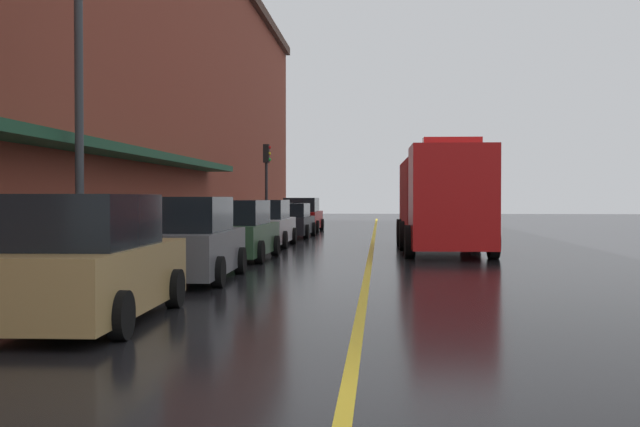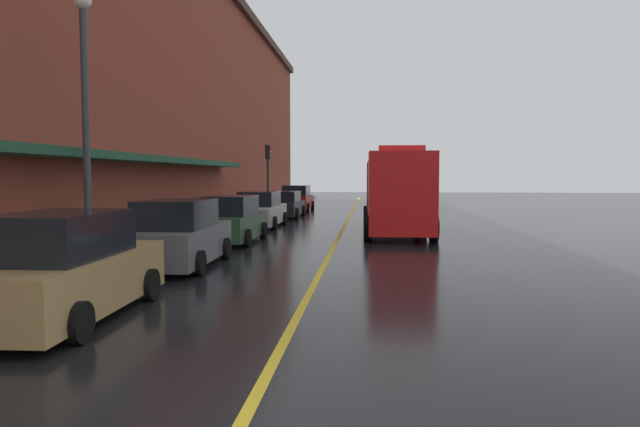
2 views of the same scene
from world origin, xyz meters
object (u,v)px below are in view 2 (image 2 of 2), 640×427
parked_car_4 (285,205)px  parked_car_3 (261,210)px  street_lamp_left (85,100)px  parking_meter_0 (197,213)px  traffic_light_near (268,165)px  parked_car_1 (179,236)px  parked_car_2 (232,220)px  parked_car_0 (66,270)px  fire_truck (396,193)px  parking_meter_1 (151,223)px  parked_car_5 (297,199)px

parked_car_4 → parked_car_3: bearing=179.3°
street_lamp_left → parking_meter_0: bearing=85.3°
traffic_light_near → parked_car_1: bearing=-86.3°
parked_car_2 → parked_car_4: (0.01, 12.89, -0.07)m
parked_car_0 → fire_truck: (6.34, 15.58, 0.86)m
parked_car_2 → parked_car_1: bearing=-179.4°
parking_meter_0 → parking_meter_1: (0.00, -4.67, 0.00)m
parked_car_4 → street_lamp_left: size_ratio=0.70×
street_lamp_left → parked_car_4: bearing=83.9°
parking_meter_0 → traffic_light_near: size_ratio=0.31×
parked_car_1 → parked_car_2: 5.76m
parked_car_0 → parked_car_3: (-0.08, 17.80, -0.05)m
parked_car_5 → traffic_light_near: size_ratio=1.11×
parked_car_2 → parked_car_3: size_ratio=0.93×
parked_car_1 → parked_car_4: parked_car_1 is taller
parked_car_0 → parked_car_2: bearing=-2.1°
parking_meter_1 → traffic_light_near: traffic_light_near is taller
parking_meter_1 → parked_car_4: bearing=85.0°
street_lamp_left → fire_truck: bearing=52.6°
parked_car_2 → fire_truck: 7.53m
parked_car_1 → street_lamp_left: street_lamp_left is taller
parked_car_3 → parked_car_0: bearing=-179.7°
parked_car_5 → parking_meter_1: 23.22m
parked_car_1 → parked_car_0: bearing=178.4°
fire_truck → street_lamp_left: 13.98m
parked_car_3 → parked_car_5: (0.13, 12.67, 0.03)m
parked_car_3 → parked_car_1: bearing=-179.4°
parked_car_0 → parked_car_5: (0.05, 30.46, -0.02)m
parking_meter_1 → parked_car_5: bearing=86.4°
parking_meter_0 → parking_meter_1: bearing=-90.0°
parked_car_4 → parked_car_2: bearing=-179.3°
parked_car_5 → parked_car_0: bearing=-179.4°
parked_car_5 → parking_meter_0: parked_car_5 is taller
parked_car_0 → parked_car_3: bearing=-1.4°
parked_car_1 → parked_car_4: size_ratio=0.95×
street_lamp_left → parked_car_0: bearing=-66.9°
parked_car_2 → street_lamp_left: 7.97m
parked_car_4 → fire_truck: bearing=-143.9°
parked_car_0 → parked_car_2: parked_car_0 is taller
parking_meter_1 → traffic_light_near: size_ratio=0.31×
traffic_light_near → parked_car_3: bearing=-82.0°
parked_car_0 → fire_truck: fire_truck is taller
parked_car_0 → parked_car_3: size_ratio=0.98×
parked_car_0 → parked_car_2: 11.49m
parked_car_3 → fire_truck: 6.85m
street_lamp_left → parked_car_3: bearing=81.7°
parked_car_0 → parked_car_2: (0.08, 11.48, -0.05)m
parking_meter_0 → parked_car_1: bearing=-77.2°
fire_truck → traffic_light_near: 13.63m
parked_car_4 → parking_meter_0: 12.51m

